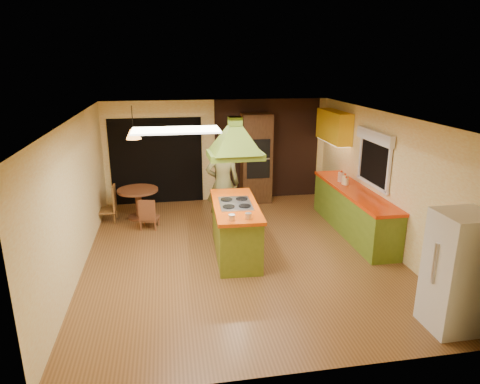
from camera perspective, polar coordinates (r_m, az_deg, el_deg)
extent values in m
plane|color=brown|center=(7.98, -0.01, -8.08)|extent=(6.50, 6.50, 0.00)
plane|color=#FFF1B6|center=(10.66, -2.99, 5.49)|extent=(5.50, 0.00, 5.50)
plane|color=#FFF1B6|center=(4.59, 7.02, -10.98)|extent=(5.50, 0.00, 5.50)
plane|color=#FFF1B6|center=(7.59, -20.94, -0.49)|extent=(0.00, 6.50, 6.50)
plane|color=#FFF1B6|center=(8.43, 18.76, 1.43)|extent=(0.00, 6.50, 6.50)
plane|color=silver|center=(7.27, -0.01, 10.03)|extent=(6.50, 6.50, 0.00)
cube|color=#381E14|center=(10.85, 3.63, 5.69)|extent=(2.64, 0.03, 2.50)
cube|color=black|center=(10.61, -11.04, 4.04)|extent=(2.20, 0.03, 2.10)
cube|color=olive|center=(9.05, 14.82, -2.62)|extent=(0.58, 3.00, 0.86)
cube|color=#E53807|center=(8.91, 15.04, 0.17)|extent=(0.62, 3.05, 0.06)
cube|color=yellow|center=(10.16, 12.40, 8.55)|extent=(0.34, 1.40, 0.70)
cube|color=black|center=(8.69, 17.54, 4.04)|extent=(0.03, 1.16, 0.96)
cube|color=white|center=(8.57, 17.53, 7.09)|extent=(0.10, 1.35, 0.22)
cube|color=white|center=(5.99, -8.55, 8.14)|extent=(1.20, 0.60, 0.03)
cube|color=olive|center=(7.76, -0.60, -5.18)|extent=(0.80, 1.88, 0.90)
cube|color=#D24707|center=(7.59, -0.62, -1.82)|extent=(0.86, 1.97, 0.06)
cube|color=silver|center=(7.58, -0.62, -1.55)|extent=(0.59, 0.84, 0.02)
cube|color=#57741D|center=(7.35, -0.64, 4.95)|extent=(0.94, 0.69, 0.11)
pyramid|color=#57741D|center=(7.26, -0.65, 8.82)|extent=(0.94, 0.69, 0.45)
cube|color=#57741D|center=(7.25, -0.65, 9.42)|extent=(0.22, 0.22, 0.14)
imported|color=brown|center=(8.82, -2.30, 1.06)|extent=(0.71, 0.48, 1.92)
cube|color=silver|center=(6.23, 27.03, -9.50)|extent=(0.67, 0.64, 1.61)
cube|color=#4C2E18|center=(10.54, 2.13, 4.50)|extent=(0.73, 0.59, 2.19)
cube|color=black|center=(10.19, 2.50, 5.78)|extent=(0.56, 0.02, 0.45)
cube|color=black|center=(10.30, 2.46, 3.06)|extent=(0.56, 0.02, 0.45)
cylinder|color=brown|center=(9.72, -13.49, 0.23)|extent=(0.90, 0.90, 0.05)
cylinder|color=brown|center=(9.81, -13.37, -1.52)|extent=(0.14, 0.14, 0.63)
cylinder|color=brown|center=(9.91, -13.24, -3.24)|extent=(0.50, 0.50, 0.05)
cone|color=#FF9E3F|center=(9.44, -14.02, 7.50)|extent=(0.42, 0.42, 0.21)
cylinder|color=beige|center=(9.38, 13.33, 1.97)|extent=(0.17, 0.17, 0.20)
cylinder|color=#FFF6CD|center=(9.20, 13.82, 1.60)|extent=(0.15, 0.15, 0.19)
cylinder|color=#FFF6CD|center=(9.15, 13.95, 1.37)|extent=(0.12, 0.12, 0.14)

